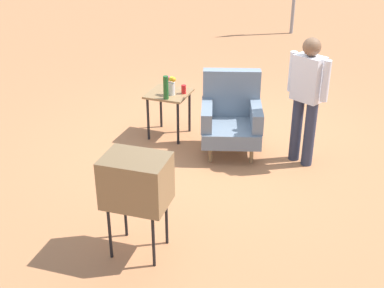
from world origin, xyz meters
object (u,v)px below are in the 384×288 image
object	(u,v)px
tv_on_stand	(136,181)
person_standing	(307,94)
flower_vase	(171,85)
bottle_wine_green	(166,88)
soda_can_red	(184,89)
side_table	(169,99)
armchair	(231,116)

from	to	relation	value
tv_on_stand	person_standing	bearing A→B (deg)	63.81
flower_vase	bottle_wine_green	bearing A→B (deg)	-94.04
person_standing	soda_can_red	world-z (taller)	person_standing
person_standing	soda_can_red	distance (m)	1.71
side_table	soda_can_red	size ratio (longest dim) A/B	5.35
person_standing	tv_on_stand	bearing A→B (deg)	-116.19
side_table	flower_vase	world-z (taller)	flower_vase
tv_on_stand	soda_can_red	distance (m)	2.61
tv_on_stand	side_table	bearing A→B (deg)	106.22
side_table	bottle_wine_green	xyz separation A→B (m)	(0.06, -0.23, 0.26)
flower_vase	armchair	bearing A→B (deg)	-4.43
bottle_wine_green	tv_on_stand	bearing A→B (deg)	-73.61
bottle_wine_green	flower_vase	xyz separation A→B (m)	(0.01, 0.17, -0.01)
side_table	tv_on_stand	bearing A→B (deg)	-73.78
armchair	soda_can_red	size ratio (longest dim) A/B	8.69
soda_can_red	flower_vase	size ratio (longest dim) A/B	0.46
side_table	soda_can_red	xyz separation A→B (m)	(0.21, 0.04, 0.16)
side_table	tv_on_stand	xyz separation A→B (m)	(0.73, -2.52, 0.23)
armchair	side_table	size ratio (longest dim) A/B	1.62
flower_vase	soda_can_red	bearing A→B (deg)	36.10
tv_on_stand	bottle_wine_green	bearing A→B (deg)	106.39
tv_on_stand	bottle_wine_green	xyz separation A→B (m)	(-0.67, 2.29, 0.03)
armchair	soda_can_red	xyz separation A→B (m)	(-0.74, 0.17, 0.22)
side_table	person_standing	bearing A→B (deg)	-4.35
armchair	person_standing	size ratio (longest dim) A/B	0.65
soda_can_red	flower_vase	distance (m)	0.19
bottle_wine_green	side_table	bearing A→B (deg)	104.51
armchair	soda_can_red	distance (m)	0.79
person_standing	soda_can_red	size ratio (longest dim) A/B	13.44
side_table	tv_on_stand	distance (m)	2.63
armchair	side_table	xyz separation A→B (m)	(-0.95, 0.13, 0.06)
side_table	tv_on_stand	size ratio (longest dim) A/B	0.63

